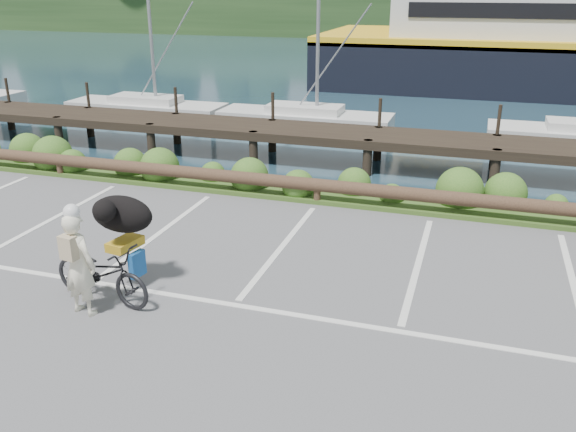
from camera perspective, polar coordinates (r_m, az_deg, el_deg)
name	(u,v)px	position (r m, az deg, el deg)	size (l,w,h in m)	color
ground	(244,294)	(10.11, -4.12, -7.28)	(72.00, 72.00, 0.00)	#525255
harbor_backdrop	(467,22)	(86.84, 16.37, 17.03)	(170.00, 160.00, 30.00)	#1A313F
vegetation_strip	(325,192)	(14.73, 3.44, 2.24)	(34.00, 1.60, 0.10)	#3D5B21
log_rail	(317,203)	(14.11, 2.73, 1.18)	(32.00, 0.30, 0.60)	#443021
bicycle	(101,273)	(10.11, -17.06, -5.12)	(0.65, 1.85, 0.97)	black
cyclist	(79,264)	(9.70, -19.01, -4.29)	(0.60, 0.39, 1.65)	#EDE6C9
dog	(122,214)	(10.20, -15.27, 0.17)	(1.07, 0.52, 0.62)	black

